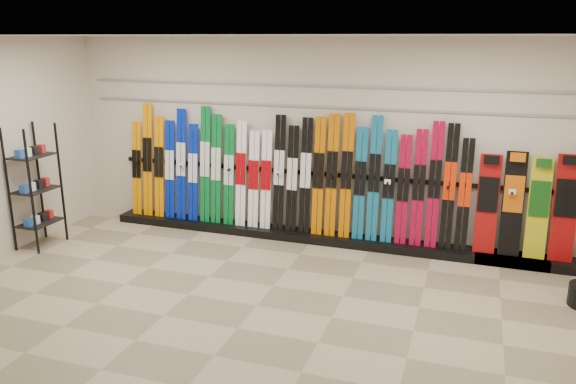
% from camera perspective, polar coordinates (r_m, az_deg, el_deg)
% --- Properties ---
extents(floor, '(8.00, 8.00, 0.00)m').
position_cam_1_polar(floor, '(6.60, -3.19, -11.44)').
color(floor, gray).
rests_on(floor, ground).
extents(back_wall, '(8.00, 0.00, 8.00)m').
position_cam_1_polar(back_wall, '(8.39, 3.06, 5.25)').
color(back_wall, beige).
rests_on(back_wall, floor).
extents(ceiling, '(8.00, 8.00, 0.00)m').
position_cam_1_polar(ceiling, '(5.89, -3.64, 15.59)').
color(ceiling, silver).
rests_on(ceiling, back_wall).
extents(ski_rack_base, '(8.00, 0.40, 0.12)m').
position_cam_1_polar(ski_rack_base, '(8.50, 3.98, -4.69)').
color(ski_rack_base, black).
rests_on(ski_rack_base, floor).
extents(skis, '(5.37, 0.21, 1.84)m').
position_cam_1_polar(skis, '(8.46, -0.20, 1.62)').
color(skis, orange).
rests_on(skis, ski_rack_base).
extents(snowboards, '(1.25, 0.22, 1.41)m').
position_cam_1_polar(snowboards, '(8.12, 23.05, -1.34)').
color(snowboards, '#990C0C').
rests_on(snowboards, ski_rack_base).
extents(accessory_rack, '(0.40, 0.60, 1.79)m').
position_cam_1_polar(accessory_rack, '(8.89, -24.27, 0.49)').
color(accessory_rack, black).
rests_on(accessory_rack, floor).
extents(slatwall_rail_0, '(7.60, 0.02, 0.03)m').
position_cam_1_polar(slatwall_rail_0, '(8.29, 3.07, 8.63)').
color(slatwall_rail_0, gray).
rests_on(slatwall_rail_0, back_wall).
extents(slatwall_rail_1, '(7.60, 0.02, 0.03)m').
position_cam_1_polar(slatwall_rail_1, '(8.26, 3.10, 10.70)').
color(slatwall_rail_1, gray).
rests_on(slatwall_rail_1, back_wall).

